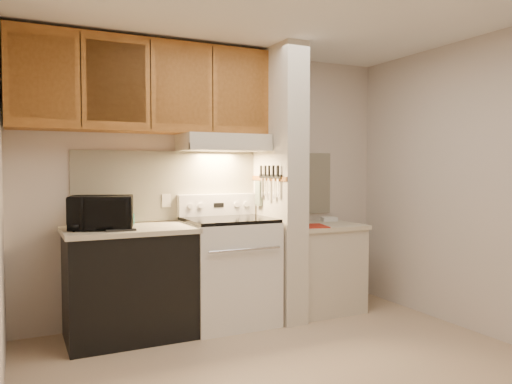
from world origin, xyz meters
TOP-DOWN VIEW (x-y plane):
  - floor at (0.00, 0.00)m, footprint 3.60×3.60m
  - ceiling at (0.00, 0.00)m, footprint 3.60×3.60m
  - wall_back at (0.00, 1.50)m, footprint 3.60×2.50m
  - wall_right at (1.80, 0.00)m, footprint 0.02×3.00m
  - backsplash at (0.00, 1.49)m, footprint 2.60×0.02m
  - range_body at (0.00, 1.16)m, footprint 0.76×0.65m
  - oven_window at (0.00, 0.84)m, footprint 0.50×0.01m
  - oven_handle at (0.00, 0.80)m, footprint 0.65×0.02m
  - cooktop at (0.00, 1.16)m, footprint 0.74×0.64m
  - range_backguard at (0.00, 1.44)m, footprint 0.76×0.08m
  - range_display at (0.00, 1.40)m, footprint 0.10×0.01m
  - range_knob_left_outer at (-0.28, 1.40)m, footprint 0.05×0.02m
  - range_knob_left_inner at (-0.18, 1.40)m, footprint 0.05×0.02m
  - range_knob_right_inner at (0.18, 1.40)m, footprint 0.05×0.02m
  - range_knob_right_outer at (0.28, 1.40)m, footprint 0.05×0.02m
  - dishwasher_front at (-0.88, 1.17)m, footprint 1.00×0.63m
  - left_countertop at (-0.88, 1.17)m, footprint 1.04×0.67m
  - spoon_rest at (-0.98, 0.97)m, footprint 0.23×0.09m
  - teal_jar at (-0.83, 1.39)m, footprint 0.09×0.09m
  - outlet at (-0.48, 1.48)m, footprint 0.08×0.01m
  - microwave at (-1.10, 1.15)m, footprint 0.55×0.43m
  - partition_pillar at (0.51, 1.15)m, footprint 0.22×0.70m
  - pillar_trim at (0.39, 1.15)m, footprint 0.01×0.70m
  - knife_strip at (0.39, 1.10)m, footprint 0.02×0.42m
  - knife_blade_a at (0.38, 0.93)m, footprint 0.01×0.03m
  - knife_handle_a at (0.38, 0.93)m, footprint 0.02×0.02m
  - knife_blade_b at (0.38, 1.01)m, footprint 0.01×0.04m
  - knife_handle_b at (0.38, 1.01)m, footprint 0.02×0.02m
  - knife_blade_c at (0.38, 1.11)m, footprint 0.01×0.04m
  - knife_handle_c at (0.38, 1.10)m, footprint 0.02×0.02m
  - knife_blade_d at (0.38, 1.18)m, footprint 0.01×0.04m
  - knife_handle_d at (0.38, 1.17)m, footprint 0.02×0.02m
  - knife_blade_e at (0.38, 1.25)m, footprint 0.01×0.04m
  - knife_handle_e at (0.38, 1.27)m, footprint 0.02×0.02m
  - oven_mitt at (0.38, 1.32)m, footprint 0.03×0.10m
  - right_cab_base at (0.97, 1.15)m, footprint 0.70×0.60m
  - right_countertop at (0.97, 1.15)m, footprint 0.74×0.64m
  - red_folder at (0.79, 1.00)m, footprint 0.30×0.36m
  - white_box at (1.19, 1.33)m, footprint 0.17×0.13m
  - range_hood at (0.00, 1.28)m, footprint 0.78×0.44m
  - hood_lip at (0.00, 1.07)m, footprint 0.78×0.04m
  - upper_cabinets at (-0.69, 1.32)m, footprint 2.18×0.33m
  - cab_door_a at (-1.51, 1.17)m, footprint 0.46×0.01m
  - cab_gap_a at (-1.23, 1.16)m, footprint 0.01×0.01m
  - cab_door_b at (-0.96, 1.17)m, footprint 0.46×0.01m
  - cab_gap_b at (-0.69, 1.16)m, footprint 0.01×0.01m
  - cab_door_c at (-0.42, 1.17)m, footprint 0.46×0.01m
  - cab_gap_c at (-0.14, 1.16)m, footprint 0.01×0.01m
  - cab_door_d at (0.13, 1.17)m, footprint 0.46×0.01m

SIDE VIEW (x-z plane):
  - floor at x=0.00m, z-range 0.00..0.00m
  - right_cab_base at x=0.97m, z-range 0.00..0.81m
  - dishwasher_front at x=-0.88m, z-range 0.00..0.87m
  - range_body at x=0.00m, z-range 0.00..0.92m
  - oven_window at x=0.00m, z-range 0.35..0.65m
  - oven_handle at x=0.00m, z-range 0.71..0.73m
  - right_countertop at x=0.97m, z-range 0.81..0.85m
  - red_folder at x=0.79m, z-range 0.85..0.86m
  - white_box at x=1.19m, z-range 0.85..0.89m
  - left_countertop at x=-0.88m, z-range 0.87..0.91m
  - spoon_rest at x=-0.98m, z-range 0.91..0.93m
  - cooktop at x=0.00m, z-range 0.92..0.95m
  - teal_jar at x=-0.83m, z-range 0.91..1.00m
  - microwave at x=-1.10m, z-range 0.91..1.18m
  - range_backguard at x=0.00m, z-range 0.95..1.15m
  - range_display at x=0.00m, z-range 1.03..1.07m
  - range_knob_left_outer at x=-0.28m, z-range 1.03..1.07m
  - range_knob_left_inner at x=-0.18m, z-range 1.03..1.07m
  - range_knob_right_inner at x=0.18m, z-range 1.03..1.07m
  - range_knob_right_outer at x=0.28m, z-range 1.03..1.07m
  - outlet at x=-0.48m, z-range 1.04..1.16m
  - oven_mitt at x=0.38m, z-range 1.04..1.27m
  - knife_blade_c at x=0.38m, z-range 1.10..1.30m
  - knife_blade_b at x=0.38m, z-range 1.12..1.30m
  - knife_blade_e at x=0.38m, z-range 1.12..1.30m
  - knife_blade_a at x=0.38m, z-range 1.14..1.30m
  - knife_blade_d at x=0.38m, z-range 1.14..1.30m
  - backsplash at x=0.00m, z-range 0.92..1.55m
  - wall_back at x=0.00m, z-range 1.24..1.26m
  - wall_right at x=1.80m, z-range 0.00..2.50m
  - partition_pillar at x=0.51m, z-range 0.00..2.50m
  - pillar_trim at x=0.39m, z-range 1.28..1.32m
  - knife_strip at x=0.39m, z-range 1.30..1.34m
  - knife_handle_a at x=0.38m, z-range 1.32..1.42m
  - knife_handle_b at x=0.38m, z-range 1.32..1.42m
  - knife_handle_c at x=0.38m, z-range 1.32..1.42m
  - knife_handle_d at x=0.38m, z-range 1.32..1.42m
  - knife_handle_e at x=0.38m, z-range 1.32..1.42m
  - hood_lip at x=0.00m, z-range 1.55..1.61m
  - range_hood at x=0.00m, z-range 1.55..1.70m
  - upper_cabinets at x=-0.69m, z-range 1.70..2.47m
  - cab_door_a at x=-1.51m, z-range 1.77..2.40m
  - cab_gap_a at x=-1.23m, z-range 1.72..2.45m
  - cab_door_b at x=-0.96m, z-range 1.77..2.40m
  - cab_gap_b at x=-0.69m, z-range 1.72..2.45m
  - cab_door_c at x=-0.42m, z-range 1.77..2.40m
  - cab_gap_c at x=-0.14m, z-range 1.72..2.45m
  - cab_door_d at x=0.13m, z-range 1.77..2.40m
  - ceiling at x=0.00m, z-range 2.50..2.50m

